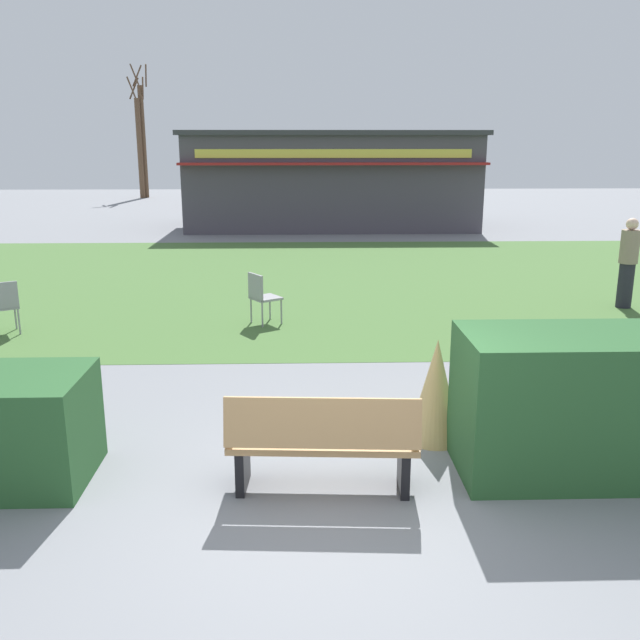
{
  "coord_description": "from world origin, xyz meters",
  "views": [
    {
      "loc": [
        -0.27,
        -5.24,
        3.08
      ],
      "look_at": [
        -0.03,
        2.89,
        0.96
      ],
      "focal_mm": 38.81,
      "sensor_mm": 36.0,
      "label": 1
    }
  ],
  "objects_px": {
    "person_strolling": "(628,263)",
    "parked_car_west_slot": "(250,192)",
    "tree_left_bg": "(143,139)",
    "park_bench": "(323,442)",
    "cafe_chair_west": "(3,303)",
    "food_kiosk": "(331,179)",
    "cafe_chair_east": "(261,294)",
    "tree_right_bg": "(140,146)"
  },
  "relations": [
    {
      "from": "food_kiosk",
      "to": "tree_left_bg",
      "type": "distance_m",
      "value": 16.47
    },
    {
      "from": "cafe_chair_west",
      "to": "person_strolling",
      "type": "relative_size",
      "value": 0.53
    },
    {
      "from": "park_bench",
      "to": "tree_right_bg",
      "type": "height_order",
      "value": "tree_right_bg"
    },
    {
      "from": "parked_car_west_slot",
      "to": "tree_right_bg",
      "type": "distance_m",
      "value": 7.85
    },
    {
      "from": "cafe_chair_west",
      "to": "tree_left_bg",
      "type": "relative_size",
      "value": 0.13
    },
    {
      "from": "parked_car_west_slot",
      "to": "food_kiosk",
      "type": "bearing_deg",
      "value": -67.66
    },
    {
      "from": "person_strolling",
      "to": "cafe_chair_east",
      "type": "bearing_deg",
      "value": -150.66
    },
    {
      "from": "park_bench",
      "to": "food_kiosk",
      "type": "distance_m",
      "value": 19.81
    },
    {
      "from": "park_bench",
      "to": "person_strolling",
      "type": "relative_size",
      "value": 1.02
    },
    {
      "from": "parked_car_west_slot",
      "to": "person_strolling",
      "type": "bearing_deg",
      "value": -68.31
    },
    {
      "from": "cafe_chair_west",
      "to": "park_bench",
      "type": "bearing_deg",
      "value": -47.01
    },
    {
      "from": "person_strolling",
      "to": "parked_car_west_slot",
      "type": "bearing_deg",
      "value": 132.42
    },
    {
      "from": "cafe_chair_west",
      "to": "cafe_chair_east",
      "type": "relative_size",
      "value": 1.0
    },
    {
      "from": "cafe_chair_west",
      "to": "parked_car_west_slot",
      "type": "relative_size",
      "value": 0.21
    },
    {
      "from": "cafe_chair_west",
      "to": "food_kiosk",
      "type": "bearing_deg",
      "value": 67.62
    },
    {
      "from": "park_bench",
      "to": "parked_car_west_slot",
      "type": "distance_m",
      "value": 28.5
    },
    {
      "from": "person_strolling",
      "to": "parked_car_west_slot",
      "type": "height_order",
      "value": "person_strolling"
    },
    {
      "from": "person_strolling",
      "to": "tree_left_bg",
      "type": "height_order",
      "value": "tree_left_bg"
    },
    {
      "from": "food_kiosk",
      "to": "tree_right_bg",
      "type": "distance_m",
      "value": 16.28
    },
    {
      "from": "cafe_chair_east",
      "to": "tree_left_bg",
      "type": "xyz_separation_m",
      "value": [
        -7.73,
        27.21,
        2.57
      ]
    },
    {
      "from": "food_kiosk",
      "to": "tree_right_bg",
      "type": "relative_size",
      "value": 1.65
    },
    {
      "from": "parked_car_west_slot",
      "to": "cafe_chair_east",
      "type": "bearing_deg",
      "value": -85.56
    },
    {
      "from": "food_kiosk",
      "to": "tree_right_bg",
      "type": "xyz_separation_m",
      "value": [
        -9.68,
        13.05,
        1.07
      ]
    },
    {
      "from": "cafe_chair_west",
      "to": "cafe_chair_east",
      "type": "height_order",
      "value": "same"
    },
    {
      "from": "tree_left_bg",
      "to": "food_kiosk",
      "type": "bearing_deg",
      "value": -54.46
    },
    {
      "from": "food_kiosk",
      "to": "tree_left_bg",
      "type": "xyz_separation_m",
      "value": [
        -9.54,
        13.35,
        1.4
      ]
    },
    {
      "from": "cafe_chair_east",
      "to": "person_strolling",
      "type": "bearing_deg",
      "value": 8.6
    },
    {
      "from": "parked_car_west_slot",
      "to": "tree_left_bg",
      "type": "height_order",
      "value": "tree_left_bg"
    },
    {
      "from": "parked_car_west_slot",
      "to": "cafe_chair_west",
      "type": "bearing_deg",
      "value": -95.9
    },
    {
      "from": "person_strolling",
      "to": "parked_car_west_slot",
      "type": "distance_m",
      "value": 23.1
    },
    {
      "from": "cafe_chair_west",
      "to": "parked_car_west_slot",
      "type": "distance_m",
      "value": 23.16
    },
    {
      "from": "food_kiosk",
      "to": "person_strolling",
      "type": "xyz_separation_m",
      "value": [
        4.99,
        -12.83,
        -0.84
      ]
    },
    {
      "from": "park_bench",
      "to": "tree_right_bg",
      "type": "bearing_deg",
      "value": 104.9
    },
    {
      "from": "parked_car_west_slot",
      "to": "tree_left_bg",
      "type": "distance_m",
      "value": 8.01
    },
    {
      "from": "food_kiosk",
      "to": "tree_right_bg",
      "type": "height_order",
      "value": "tree_right_bg"
    },
    {
      "from": "tree_left_bg",
      "to": "cafe_chair_west",
      "type": "bearing_deg",
      "value": -82.6
    },
    {
      "from": "tree_right_bg",
      "to": "person_strolling",
      "type": "bearing_deg",
      "value": -60.45
    },
    {
      "from": "parked_car_west_slot",
      "to": "tree_left_bg",
      "type": "bearing_deg",
      "value": 141.79
    },
    {
      "from": "food_kiosk",
      "to": "cafe_chair_east",
      "type": "relative_size",
      "value": 11.62
    },
    {
      "from": "park_bench",
      "to": "cafe_chair_west",
      "type": "relative_size",
      "value": 1.94
    },
    {
      "from": "cafe_chair_west",
      "to": "tree_left_bg",
      "type": "distance_m",
      "value": 28.11
    },
    {
      "from": "food_kiosk",
      "to": "person_strolling",
      "type": "bearing_deg",
      "value": -68.75
    }
  ]
}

